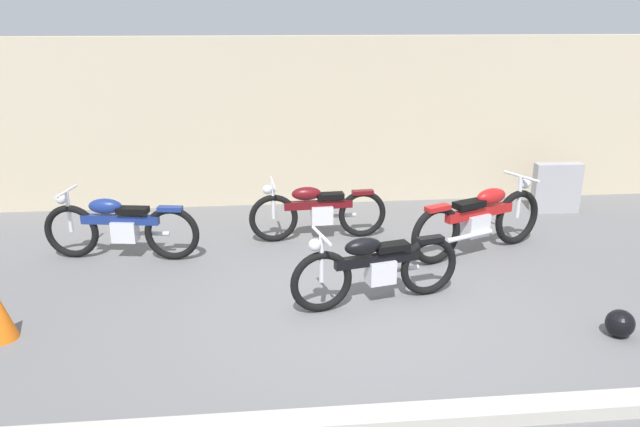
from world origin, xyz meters
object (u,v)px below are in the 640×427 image
object	(u,v)px
stone_marker	(556,188)
helmet	(620,323)
motorcycle_black	(375,267)
motorcycle_maroon	(317,211)
motorcycle_blue	(120,226)
motorcycle_red	(480,219)

from	to	relation	value
stone_marker	helmet	size ratio (longest dim) A/B	2.86
motorcycle_black	motorcycle_maroon	distance (m)	2.10
motorcycle_blue	motorcycle_maroon	world-z (taller)	motorcycle_blue
motorcycle_red	motorcycle_maroon	distance (m)	2.21
stone_marker	motorcycle_maroon	bearing A→B (deg)	-167.76
motorcycle_blue	motorcycle_maroon	xyz separation A→B (m)	(2.61, 0.46, -0.02)
motorcycle_black	motorcycle_maroon	size ratio (longest dim) A/B	0.99
stone_marker	motorcycle_maroon	world-z (taller)	motorcycle_maroon
stone_marker	motorcycle_blue	world-z (taller)	motorcycle_blue
motorcycle_red	motorcycle_black	distance (m)	2.10
stone_marker	motorcycle_black	distance (m)	4.54
helmet	stone_marker	bearing A→B (deg)	72.77
motorcycle_black	motorcycle_maroon	bearing A→B (deg)	-91.18
motorcycle_black	helmet	bearing A→B (deg)	143.61
stone_marker	motorcycle_red	world-z (taller)	motorcycle_red
helmet	motorcycle_red	world-z (taller)	motorcycle_red
motorcycle_blue	motorcycle_maroon	bearing A→B (deg)	-161.04
stone_marker	motorcycle_black	size ratio (longest dim) A/B	0.41
motorcycle_blue	helmet	bearing A→B (deg)	163.34
stone_marker	motorcycle_black	xyz separation A→B (m)	(-3.49, -2.90, 0.03)
stone_marker	motorcycle_maroon	distance (m)	4.02
helmet	motorcycle_red	size ratio (longest dim) A/B	0.14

